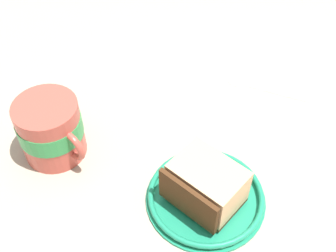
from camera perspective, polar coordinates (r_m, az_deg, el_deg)
The scene contains 5 objects.
ground_plane at distance 64.32cm, azimuth -0.43°, elevation -4.47°, with size 118.77×118.77×3.07cm, color tan.
small_plate at distance 57.97cm, azimuth 4.68°, elevation -9.39°, with size 15.81×15.81×1.45cm.
cake_slice at distance 55.36cm, azimuth 4.69°, elevation -7.87°, with size 10.30×8.84×5.93cm.
tea_mug at distance 62.03cm, azimuth -15.11°, elevation -0.33°, with size 11.22×8.99×9.04cm.
teaspoon at distance 74.13cm, azimuth 10.81°, elevation 5.35°, with size 12.14×8.51×0.80cm.
Camera 1 is at (-32.85, 22.13, 49.14)cm, focal length 46.50 mm.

